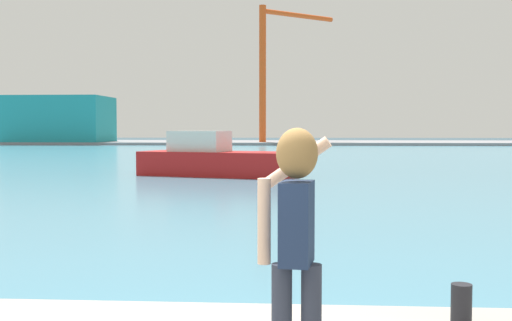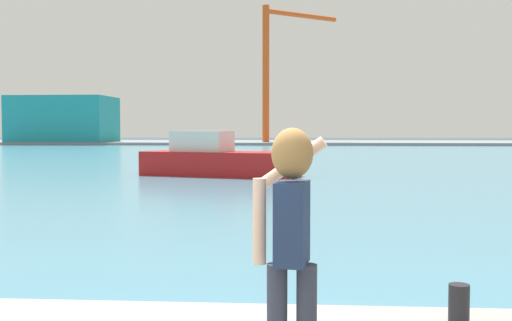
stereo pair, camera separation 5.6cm
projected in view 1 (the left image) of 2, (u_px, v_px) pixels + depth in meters
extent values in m
plane|color=#334751|center=(287.00, 156.00, 54.16)|extent=(220.00, 220.00, 0.00)
cube|color=teal|center=(287.00, 154.00, 56.15)|extent=(140.00, 100.00, 0.02)
cube|color=gray|center=(292.00, 143.00, 96.00)|extent=(140.00, 20.00, 0.40)
cube|color=#1E2D4C|center=(297.00, 223.00, 4.24)|extent=(0.25, 0.37, 0.56)
sphere|color=#E0B293|center=(297.00, 155.00, 4.21)|extent=(0.22, 0.22, 0.22)
ellipsoid|color=olive|center=(297.00, 153.00, 4.19)|extent=(0.28, 0.26, 0.34)
cylinder|color=#E0B293|center=(264.00, 221.00, 4.25)|extent=(0.09, 0.09, 0.58)
cylinder|color=#E0B293|center=(295.00, 165.00, 4.44)|extent=(0.53, 0.16, 0.40)
cube|color=black|center=(297.00, 140.00, 4.55)|extent=(0.02, 0.07, 0.14)
cylinder|color=black|center=(461.00, 305.00, 5.55)|extent=(0.18, 0.18, 0.37)
cube|color=#B21919|center=(217.00, 164.00, 30.41)|extent=(7.91, 4.65, 1.17)
cube|color=silver|center=(200.00, 141.00, 30.69)|extent=(3.07, 2.61, 0.99)
cube|color=teal|center=(60.00, 119.00, 93.37)|extent=(14.10, 10.14, 6.67)
cylinder|color=#D84C19|center=(263.00, 74.00, 90.76)|extent=(1.00, 1.00, 19.60)
cylinder|color=#D84C19|center=(298.00, 15.00, 93.97)|extent=(10.64, 8.60, 0.70)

